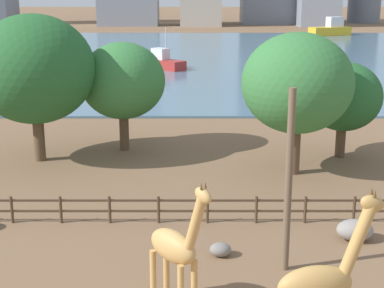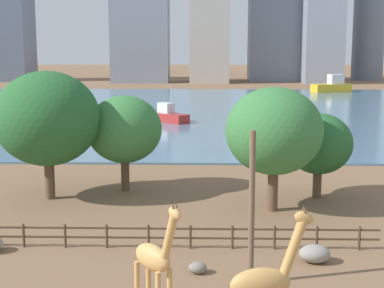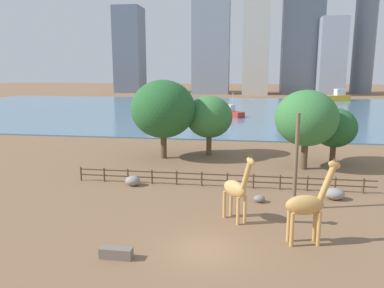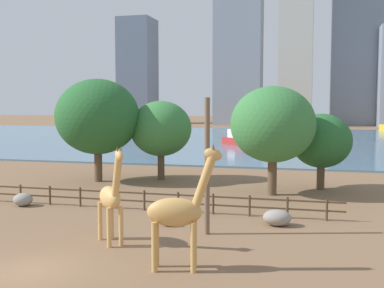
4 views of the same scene
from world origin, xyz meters
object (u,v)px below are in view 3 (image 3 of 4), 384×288
Objects in this scene: giraffe_companion at (308,205)px; feeding_trough at (116,253)px; tree_left_large at (209,117)px; tree_center_broad at (163,109)px; boulder_small at (259,199)px; tree_left_small at (306,118)px; boulder_near_fence at (133,181)px; tree_right_tall at (334,128)px; boat_sailboat at (337,97)px; giraffe_tall at (236,189)px; utility_pole at (296,162)px; boulder_by_pole at (334,194)px; boat_ferry at (231,113)px.

feeding_trough is (-10.50, -3.40, -2.13)m from giraffe_companion.
tree_left_large is at bearing 98.20° from giraffe_companion.
giraffe_companion is 2.91× the size of feeding_trough.
boulder_small is at bearing -51.62° from tree_center_broad.
feeding_trough is at bearing -173.70° from giraffe_companion.
tree_left_small reaches higher than feeding_trough.
boulder_near_fence reaches higher than boulder_small.
tree_right_tall reaches higher than giraffe_companion.
boat_sailboat reaches higher than boulder_small.
tree_right_tall is (16.33, 24.55, 3.61)m from feeding_trough.
feeding_trough is at bearing 52.28° from boat_sailboat.
giraffe_tall is at bearing -78.71° from tree_left_large.
tree_right_tall is (5.90, 15.50, 0.32)m from utility_pole.
giraffe_tall is 21.00m from tree_right_tall.
giraffe_tall is 0.53× the size of boat_sailboat.
giraffe_tall is 9.58m from boulder_by_pole.
utility_pole is 5.37m from boulder_by_pole.
tree_left_small is (6.49, 14.89, 3.05)m from giraffe_tall.
boat_sailboat is (33.17, 51.14, 0.42)m from boat_ferry.
feeding_trough is 0.30× the size of tree_right_tall.
utility_pole is at bearing -38.35° from boat_ferry.
giraffe_companion is 0.64× the size of tree_left_small.
tree_center_broad reaches higher than boat_sailboat.
giraffe_companion is at bearing -97.26° from tree_left_small.
feeding_trough is at bearing -83.32° from tree_center_broad.
boulder_by_pole is at bearing -3.74° from boulder_near_fence.
boulder_by_pole is 0.28× the size of boat_ferry.
giraffe_tall is 3.69× the size of boulder_near_fence.
boat_ferry is (-4.81, 53.58, 0.80)m from boulder_small.
boulder_by_pole is 1.79× the size of boulder_small.
feeding_trough is 0.20× the size of tree_center_broad.
feeding_trough is (3.12, -12.86, -0.14)m from boulder_near_fence.
boulder_near_fence is at bearing 176.26° from boulder_by_pole.
feeding_trough is 0.32× the size of boat_ferry.
tree_left_large is 37.73m from boat_ferry.
tree_left_large is at bearing 149.82° from giraffe_tall.
tree_center_broad reaches higher than feeding_trough.
tree_center_broad reaches higher than boulder_near_fence.
tree_left_large is at bearing 153.93° from tree_left_small.
giraffe_companion reaches higher than boulder_by_pole.
tree_left_small is (10.48, -5.13, 0.68)m from tree_left_large.
boat_ferry is at bearing 102.68° from tree_left_small.
giraffe_companion is 0.73× the size of tree_left_large.
tree_left_large is at bearing -47.26° from boat_ferry.
tree_left_large is (5.39, 13.36, 4.20)m from boulder_near_fence.
boat_ferry is (0.88, 37.55, -3.56)m from tree_left_large.
giraffe_tall is at bearing -35.37° from boulder_near_fence.
utility_pole reaches higher than giraffe_tall.
tree_left_small reaches higher than boat_sailboat.
giraffe_tall is 9.03m from feeding_trough.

